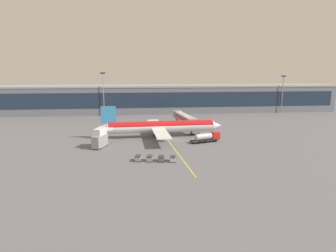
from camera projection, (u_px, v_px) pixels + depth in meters
ground_plane at (175, 140)px, 104.78m from camera, size 700.00×700.00×0.00m
apron_lead_in_line at (167, 139)px, 106.42m from camera, size 5.02×79.88×0.01m
terminal_building at (164, 99)px, 176.81m from camera, size 212.23×22.20×16.30m
main_airliner at (161, 127)px, 109.21m from camera, size 47.58×37.76×11.99m
jet_bridge at (184, 118)px, 123.94m from camera, size 6.28×25.13×6.63m
fuel_tanker at (207, 137)px, 101.57m from camera, size 11.05×5.68×3.25m
catering_lift at (100, 138)px, 93.98m from camera, size 4.74×7.24×6.30m
baggage_cart_0 at (138, 158)px, 80.24m from camera, size 2.03×2.88×1.48m
baggage_cart_1 at (150, 158)px, 80.03m from camera, size 2.03×2.88×1.48m
baggage_cart_2 at (161, 158)px, 79.82m from camera, size 2.03×2.88×1.48m
baggage_cart_3 at (173, 159)px, 79.62m from camera, size 2.03×2.88×1.48m
apron_light_mast_0 at (283, 91)px, 171.97m from camera, size 2.80×0.50×22.15m
apron_light_mast_1 at (103, 91)px, 160.15m from camera, size 2.80×0.50×23.92m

